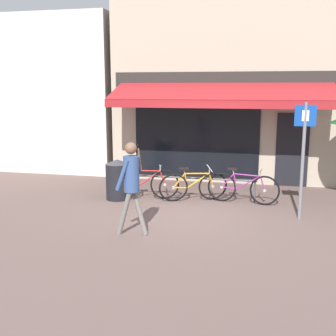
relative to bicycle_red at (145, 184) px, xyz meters
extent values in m
plane|color=brown|center=(1.24, -0.81, -0.39)|extent=(160.00, 160.00, 0.00)
cube|color=tan|center=(1.70, 3.79, 2.39)|extent=(6.75, 3.00, 5.57)
cube|color=black|center=(0.96, 2.28, 0.86)|extent=(3.71, 0.04, 2.20)
cube|color=black|center=(3.73, 2.28, 0.66)|extent=(0.90, 0.04, 2.10)
cube|color=#282623|center=(1.70, 2.27, 2.63)|extent=(6.41, 0.06, 0.44)
cube|color=maroon|center=(1.70, 1.57, 2.31)|extent=(6.08, 1.46, 0.50)
cube|color=maroon|center=(1.70, 0.85, 1.98)|extent=(6.08, 0.03, 0.20)
cube|color=beige|center=(-5.39, 4.29, 2.16)|extent=(7.03, 4.00, 5.11)
cylinder|color=#47494F|center=(1.24, 0.22, 0.16)|extent=(3.13, 0.04, 0.04)
cylinder|color=#47494F|center=(-0.28, 0.22, -0.12)|extent=(0.04, 0.04, 0.55)
cylinder|color=#47494F|center=(2.75, 0.22, -0.12)|extent=(0.04, 0.04, 0.55)
torus|color=black|center=(0.49, 0.15, -0.03)|extent=(0.75, 0.37, 0.74)
cylinder|color=#9E9EA3|center=(0.49, 0.15, -0.03)|extent=(0.09, 0.09, 0.08)
torus|color=black|center=(-0.48, -0.16, -0.03)|extent=(0.75, 0.37, 0.74)
cylinder|color=#9E9EA3|center=(-0.48, -0.16, -0.03)|extent=(0.09, 0.09, 0.08)
cylinder|color=#B21E1E|center=(0.12, 0.06, 0.14)|extent=(0.54, 0.26, 0.39)
cylinder|color=#B21E1E|center=(0.07, 0.07, 0.33)|extent=(0.61, 0.22, 0.05)
cylinder|color=#B21E1E|center=(-0.19, -0.04, 0.15)|extent=(0.13, 0.07, 0.39)
cylinder|color=#B21E1E|center=(-0.31, -0.10, -0.04)|extent=(0.35, 0.14, 0.05)
cylinder|color=#B21E1E|center=(-0.36, -0.09, 0.15)|extent=(0.29, 0.18, 0.38)
cylinder|color=#B21E1E|center=(0.43, 0.16, 0.15)|extent=(0.16, 0.05, 0.36)
cylinder|color=#9E9EA3|center=(-0.25, -0.02, 0.38)|extent=(0.06, 0.03, 0.11)
cube|color=black|center=(-0.26, -0.01, 0.45)|extent=(0.26, 0.17, 0.06)
cylinder|color=#9E9EA3|center=(0.37, 0.18, 0.39)|extent=(0.04, 0.05, 0.14)
cylinder|color=#9E9EA3|center=(0.37, 0.19, 0.46)|extent=(0.18, 0.50, 0.10)
torus|color=black|center=(1.71, 0.25, -0.03)|extent=(0.74, 0.42, 0.73)
cylinder|color=#9E9EA3|center=(1.71, 0.25, -0.03)|extent=(0.09, 0.09, 0.08)
torus|color=black|center=(0.78, -0.12, -0.03)|extent=(0.74, 0.42, 0.73)
cylinder|color=#9E9EA3|center=(0.78, -0.12, -0.03)|extent=(0.09, 0.09, 0.08)
cylinder|color=orange|center=(1.37, 0.09, 0.13)|extent=(0.55, 0.19, 0.39)
cylinder|color=orange|center=(1.34, 0.04, 0.32)|extent=(0.59, 0.26, 0.05)
cylinder|color=orange|center=(1.08, -0.03, 0.14)|extent=(0.09, 0.13, 0.38)
cylinder|color=orange|center=(0.94, -0.06, -0.04)|extent=(0.34, 0.16, 0.05)
cylinder|color=orange|center=(0.92, -0.10, 0.15)|extent=(0.31, 0.09, 0.38)
cylinder|color=orange|center=(1.67, 0.20, 0.14)|extent=(0.13, 0.14, 0.35)
cylinder|color=#9E9EA3|center=(1.05, -0.08, 0.38)|extent=(0.06, 0.06, 0.11)
cube|color=black|center=(1.04, -0.10, 0.45)|extent=(0.26, 0.19, 0.06)
cylinder|color=#9E9EA3|center=(1.63, 0.15, 0.38)|extent=(0.04, 0.05, 0.14)
cylinder|color=#9E9EA3|center=(1.64, 0.14, 0.45)|extent=(0.21, 0.49, 0.10)
torus|color=black|center=(2.99, 0.08, -0.03)|extent=(0.73, 0.16, 0.72)
cylinder|color=#9E9EA3|center=(2.99, 0.08, -0.03)|extent=(0.08, 0.07, 0.07)
torus|color=black|center=(1.94, 0.21, -0.03)|extent=(0.73, 0.16, 0.72)
cylinder|color=#9E9EA3|center=(1.94, 0.21, -0.03)|extent=(0.08, 0.07, 0.07)
cylinder|color=#892D7A|center=(2.59, 0.14, 0.13)|extent=(0.59, 0.09, 0.39)
cylinder|color=#892D7A|center=(2.56, 0.15, 0.32)|extent=(0.65, 0.11, 0.05)
cylinder|color=#892D7A|center=(2.27, 0.18, 0.14)|extent=(0.12, 0.07, 0.38)
cylinder|color=#892D7A|center=(2.13, 0.19, -0.04)|extent=(0.37, 0.08, 0.05)
cylinder|color=#892D7A|center=(2.09, 0.20, 0.15)|extent=(0.32, 0.06, 0.38)
cylinder|color=#892D7A|center=(2.93, 0.10, 0.14)|extent=(0.15, 0.07, 0.35)
cylinder|color=#9E9EA3|center=(2.22, 0.20, 0.37)|extent=(0.06, 0.04, 0.11)
cube|color=black|center=(2.20, 0.20, 0.44)|extent=(0.25, 0.13, 0.05)
cylinder|color=#9E9EA3|center=(2.88, 0.12, 0.38)|extent=(0.03, 0.03, 0.14)
cylinder|color=#9E9EA3|center=(2.88, 0.12, 0.45)|extent=(0.09, 0.52, 0.05)
cylinder|color=slate|center=(0.62, -2.54, 0.04)|extent=(0.35, 0.15, 0.89)
cylinder|color=slate|center=(0.35, -2.66, 0.04)|extent=(0.35, 0.15, 0.89)
cylinder|color=#334C7F|center=(0.49, -2.60, 0.81)|extent=(0.35, 0.35, 0.68)
sphere|color=brown|center=(0.49, -2.60, 1.30)|extent=(0.23, 0.23, 0.23)
cylinder|color=#334C7F|center=(0.36, -2.76, 0.81)|extent=(0.28, 0.09, 0.60)
cylinder|color=#334C7F|center=(0.56, -2.43, 0.97)|extent=(0.20, 0.15, 0.29)
cylinder|color=brown|center=(0.59, -2.44, 1.06)|extent=(0.13, 0.16, 0.45)
cube|color=black|center=(0.57, -2.48, 1.28)|extent=(0.03, 0.07, 0.14)
cylinder|color=black|center=(-0.66, -0.17, 0.06)|extent=(0.59, 0.59, 0.91)
cone|color=#33353A|center=(-0.66, -0.17, 0.58)|extent=(0.60, 0.60, 0.12)
cylinder|color=slate|center=(3.74, -0.85, 0.86)|extent=(0.07, 0.07, 2.51)
cube|color=#14429E|center=(3.74, -0.86, 1.84)|extent=(0.44, 0.02, 0.44)
cube|color=white|center=(3.74, -0.87, 1.84)|extent=(0.14, 0.01, 0.22)
camera|label=1|loc=(2.87, -10.05, 2.44)|focal=45.00mm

